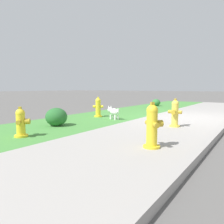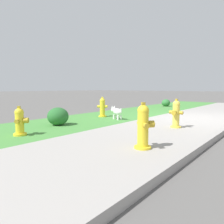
# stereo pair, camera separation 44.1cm
# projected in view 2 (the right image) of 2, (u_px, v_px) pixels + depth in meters

# --- Properties ---
(ground_plane) EXTENTS (120.00, 120.00, 0.00)m
(ground_plane) POSITION_uv_depth(u_px,v_px,m) (192.00, 119.00, 7.38)
(ground_plane) COLOR #5B5956
(sidewalk_pavement) EXTENTS (18.00, 2.55, 0.01)m
(sidewalk_pavement) POSITION_uv_depth(u_px,v_px,m) (192.00, 118.00, 7.38)
(sidewalk_pavement) COLOR #9E9993
(sidewalk_pavement) RESTS_ON ground
(grass_verge) EXTENTS (18.00, 2.67, 0.01)m
(grass_verge) POSITION_uv_depth(u_px,v_px,m) (129.00, 113.00, 9.00)
(grass_verge) COLOR #47893D
(grass_verge) RESTS_ON ground
(fire_hydrant_across_street) EXTENTS (0.34, 0.36, 0.72)m
(fire_hydrant_across_street) POSITION_uv_depth(u_px,v_px,m) (102.00, 107.00, 7.79)
(fire_hydrant_across_street) COLOR yellow
(fire_hydrant_across_street) RESTS_ON ground
(fire_hydrant_by_grass_verge) EXTENTS (0.34, 0.34, 0.65)m
(fire_hydrant_by_grass_verge) POSITION_uv_depth(u_px,v_px,m) (20.00, 122.00, 4.74)
(fire_hydrant_by_grass_verge) COLOR yellow
(fire_hydrant_by_grass_verge) RESTS_ON ground
(fire_hydrant_mid_block) EXTENTS (0.34, 0.35, 0.80)m
(fire_hydrant_mid_block) POSITION_uv_depth(u_px,v_px,m) (143.00, 127.00, 3.69)
(fire_hydrant_mid_block) COLOR yellow
(fire_hydrant_mid_block) RESTS_ON ground
(fire_hydrant_at_driveway) EXTENTS (0.32, 0.36, 0.76)m
(fire_hydrant_at_driveway) POSITION_uv_depth(u_px,v_px,m) (176.00, 114.00, 5.63)
(fire_hydrant_at_driveway) COLOR yellow
(fire_hydrant_at_driveway) RESTS_ON ground
(small_white_dog) EXTENTS (0.32, 0.53, 0.45)m
(small_white_dog) POSITION_uv_depth(u_px,v_px,m) (117.00, 112.00, 7.16)
(small_white_dog) COLOR white
(small_white_dog) RESTS_ON ground
(shrub_bush_mid_verge) EXTENTS (0.59, 0.59, 0.50)m
(shrub_bush_mid_verge) POSITION_uv_depth(u_px,v_px,m) (58.00, 116.00, 6.06)
(shrub_bush_mid_verge) COLOR #28662D
(shrub_bush_mid_verge) RESTS_ON ground
(shrub_bush_far_verge) EXTENTS (0.47, 0.47, 0.40)m
(shrub_bush_far_verge) POSITION_uv_depth(u_px,v_px,m) (166.00, 103.00, 12.24)
(shrub_bush_far_verge) COLOR #337538
(shrub_bush_far_verge) RESTS_ON ground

